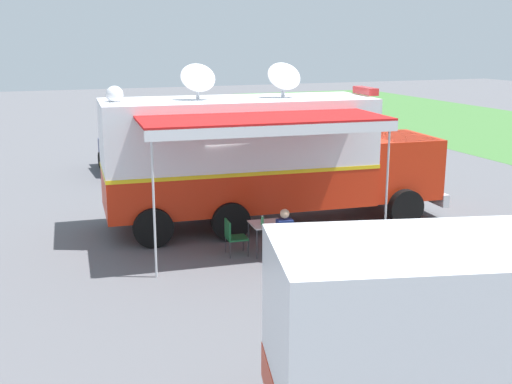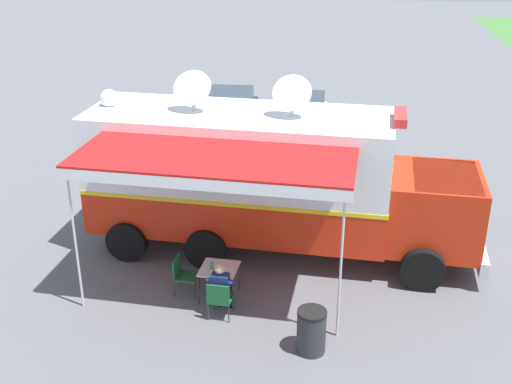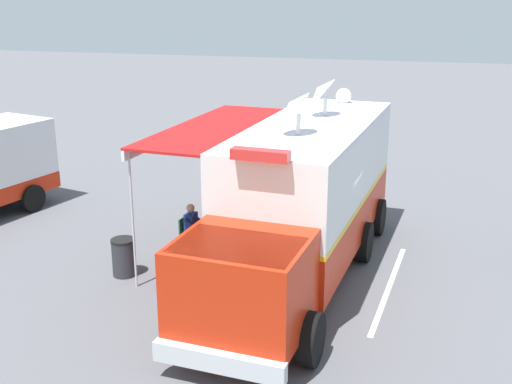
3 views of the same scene
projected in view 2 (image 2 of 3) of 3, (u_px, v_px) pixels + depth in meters
name	position (u px, v px, depth m)	size (l,w,h in m)	color
ground_plane	(240.00, 245.00, 16.33)	(100.00, 100.00, 0.00)	#5B5B60
lot_stripe	(283.00, 212.00, 18.08)	(0.12, 4.80, 0.01)	silver
command_truck	(269.00, 177.00, 15.38)	(5.29, 9.65, 4.53)	red
folding_table	(219.00, 270.00, 13.86)	(0.86, 0.86, 0.73)	silver
water_bottle	(212.00, 265.00, 13.76)	(0.07, 0.07, 0.22)	#3F9959
folding_chair_at_table	(219.00, 297.00, 13.18)	(0.52, 0.52, 0.87)	#19562D
folding_chair_beside_table	(182.00, 272.00, 14.11)	(0.52, 0.52, 0.87)	#19562D
seated_responder	(222.00, 287.00, 13.30)	(0.68, 0.58, 1.25)	navy
trash_bin	(311.00, 331.00, 12.22)	(0.57, 0.57, 0.91)	#2D2D33
car_behind_truck	(229.00, 116.00, 23.63)	(4.25, 2.11, 1.76)	navy
car_far_corner	(301.00, 122.00, 22.96)	(4.23, 2.07, 1.76)	silver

